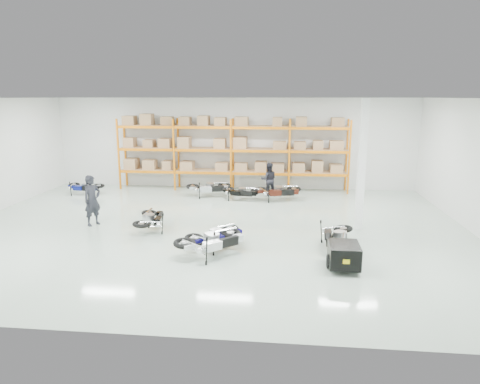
# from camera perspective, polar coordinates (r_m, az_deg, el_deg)

# --- Properties ---
(room) EXTENTS (18.00, 18.00, 18.00)m
(room) POSITION_cam_1_polar(r_m,az_deg,el_deg) (14.70, -4.15, 3.57)
(room) COLOR #A7BAA9
(room) RESTS_ON ground
(pallet_rack) EXTENTS (11.28, 0.98, 3.62)m
(pallet_rack) POSITION_cam_1_polar(r_m,az_deg,el_deg) (21.03, -1.09, 6.35)
(pallet_rack) COLOR orange
(pallet_rack) RESTS_ON ground
(structural_column) EXTENTS (0.25, 0.25, 4.50)m
(structural_column) POSITION_cam_1_polar(r_m,az_deg,el_deg) (15.21, 15.92, 3.42)
(structural_column) COLOR white
(structural_column) RESTS_ON ground
(moto_blue_centre) EXTENTS (1.76, 1.80, 1.09)m
(moto_blue_centre) POSITION_cam_1_polar(r_m,az_deg,el_deg) (13.11, -3.12, -5.35)
(moto_blue_centre) COLOR #0A0748
(moto_blue_centre) RESTS_ON ground
(moto_silver_left) EXTENTS (2.05, 1.98, 1.23)m
(moto_silver_left) POSITION_cam_1_polar(r_m,az_deg,el_deg) (12.48, -3.70, -5.97)
(moto_silver_left) COLOR silver
(moto_silver_left) RESTS_ON ground
(moto_black_far_left) EXTENTS (1.01, 1.76, 1.09)m
(moto_black_far_left) POSITION_cam_1_polar(r_m,az_deg,el_deg) (15.14, -11.75, -3.14)
(moto_black_far_left) COLOR black
(moto_black_far_left) RESTS_ON ground
(moto_touring_right) EXTENTS (1.02, 1.80, 1.12)m
(moto_touring_right) POSITION_cam_1_polar(r_m,az_deg,el_deg) (13.34, 12.81, -5.28)
(moto_touring_right) COLOR black
(moto_touring_right) RESTS_ON ground
(trailer) EXTENTS (0.89, 1.69, 0.71)m
(trailer) POSITION_cam_1_polar(r_m,az_deg,el_deg) (11.88, 13.68, -8.16)
(trailer) COLOR black
(trailer) RESTS_ON ground
(moto_back_a) EXTENTS (1.65, 0.96, 1.02)m
(moto_back_a) POSITION_cam_1_polar(r_m,az_deg,el_deg) (21.54, -20.09, 0.95)
(moto_back_a) COLOR navy
(moto_back_a) RESTS_ON ground
(moto_back_b) EXTENTS (1.97, 1.36, 1.16)m
(moto_back_b) POSITION_cam_1_polar(r_m,az_deg,el_deg) (19.87, -4.13, 0.96)
(moto_back_b) COLOR #A8ADB2
(moto_back_b) RESTS_ON ground
(moto_back_c) EXTENTS (1.72, 1.08, 1.04)m
(moto_back_c) POSITION_cam_1_polar(r_m,az_deg,el_deg) (19.17, 0.12, 0.37)
(moto_back_c) COLOR black
(moto_back_c) RESTS_ON ground
(moto_back_d) EXTENTS (1.97, 1.25, 1.18)m
(moto_back_d) POSITION_cam_1_polar(r_m,az_deg,el_deg) (19.12, 5.13, 0.50)
(moto_back_d) COLOR #3C130C
(moto_back_d) RESTS_ON ground
(person_left) EXTENTS (0.72, 0.80, 1.83)m
(person_left) POSITION_cam_1_polar(r_m,az_deg,el_deg) (16.21, -19.10, -1.07)
(person_left) COLOR black
(person_left) RESTS_ON ground
(person_back) EXTENTS (0.83, 0.68, 1.56)m
(person_back) POSITION_cam_1_polar(r_m,az_deg,el_deg) (19.92, 3.85, 1.67)
(person_back) COLOR black
(person_back) RESTS_ON ground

